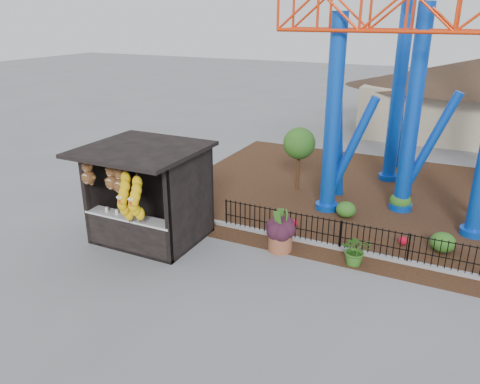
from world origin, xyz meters
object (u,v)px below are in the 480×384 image
at_px(prize_booth, 144,197).
at_px(terracotta_planter, 280,241).
at_px(roller_coaster, 462,28).
at_px(potted_plant, 356,250).

height_order(prize_booth, terracotta_planter, prize_booth).
bearing_deg(terracotta_planter, roller_coaster, 56.56).
relative_size(terracotta_planter, potted_plant, 0.78).
xyz_separation_m(prize_booth, terracotta_planter, (4.13, 1.28, -1.21)).
bearing_deg(potted_plant, terracotta_planter, 168.69).
bearing_deg(roller_coaster, prize_booth, -137.92).
distance_m(prize_booth, terracotta_planter, 4.49).
distance_m(prize_booth, roller_coaster, 11.99).
bearing_deg(prize_booth, terracotta_planter, 17.27).
bearing_deg(prize_booth, potted_plant, 12.45).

